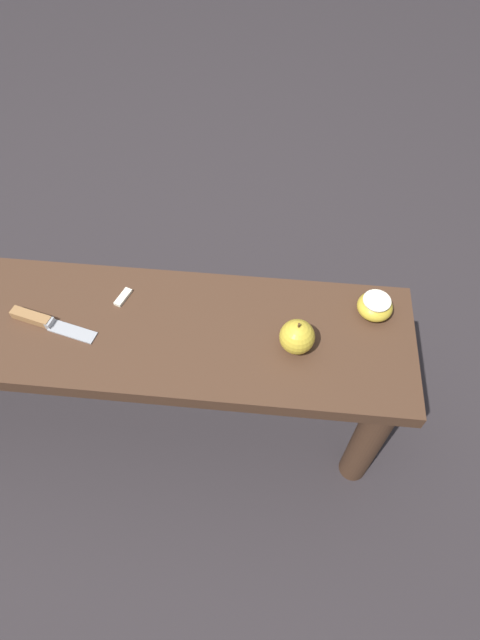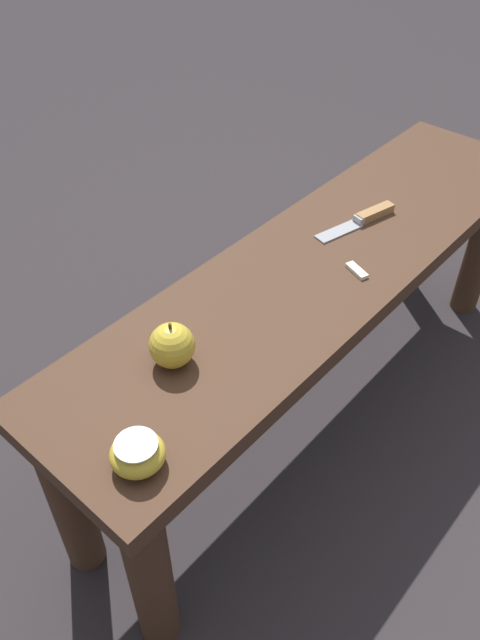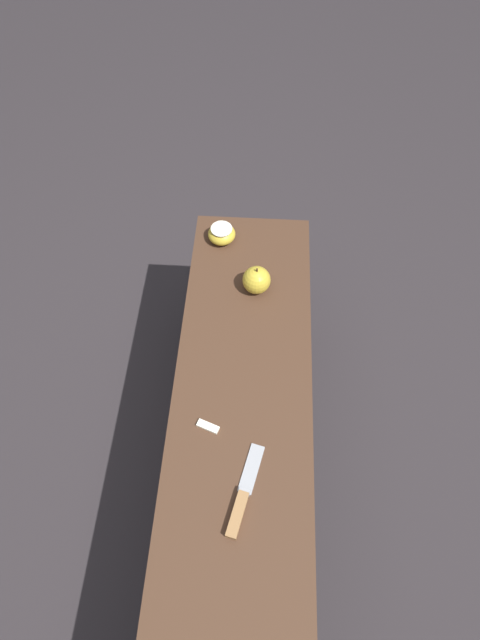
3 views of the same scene
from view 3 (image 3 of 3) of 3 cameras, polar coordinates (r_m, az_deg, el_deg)
The scene contains 6 objects.
ground_plane at distance 1.65m, azimuth -0.01°, elevation -18.38°, with size 8.00×8.00×0.00m, color #2D282B.
wooden_bench at distance 1.29m, azimuth -0.02°, elevation -14.19°, with size 1.37×0.34×0.48m.
knife at distance 1.14m, azimuth 0.13°, elevation -20.12°, with size 0.21×0.08×0.02m.
apple_whole at distance 1.36m, azimuth 1.90°, elevation 4.59°, with size 0.08×0.08×0.09m.
apple_cut at distance 1.49m, azimuth -2.10°, elevation 9.81°, with size 0.08×0.08×0.05m.
apple_slice_near_knife at distance 1.20m, azimuth -3.68°, elevation -12.05°, with size 0.04×0.06×0.01m.
Camera 3 is at (-0.41, -0.03, 1.60)m, focal length 28.00 mm.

